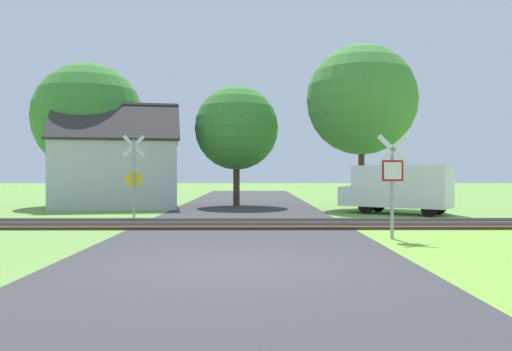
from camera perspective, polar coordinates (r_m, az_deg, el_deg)
ground_plane at (r=10.41m, az=-2.53°, el=-10.23°), size 160.00×160.00×0.00m
road_asphalt at (r=12.38m, az=-2.17°, el=-8.52°), size 7.60×80.00×0.01m
rail_track at (r=17.90m, az=-1.59°, el=-5.60°), size 60.00×2.60×0.22m
stop_sign_near at (r=14.83m, az=15.32°, el=-0.29°), size 0.88×0.16×3.01m
crossing_sign_far at (r=20.31m, az=-13.79°, el=0.26°), size 0.85×0.27×3.41m
house at (r=28.34m, az=-15.57°, el=0.54°), size 7.47×6.24×5.77m
tree_right at (r=27.28m, az=11.96°, el=8.44°), size 5.82×5.82×8.68m
tree_left at (r=30.84m, az=-18.62°, el=6.23°), size 6.35×6.35×8.27m
tree_center at (r=28.75m, az=-2.25°, el=5.42°), size 4.79×4.79×6.87m
mail_truck at (r=23.87m, az=15.95°, el=-1.29°), size 5.10×4.28×2.24m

